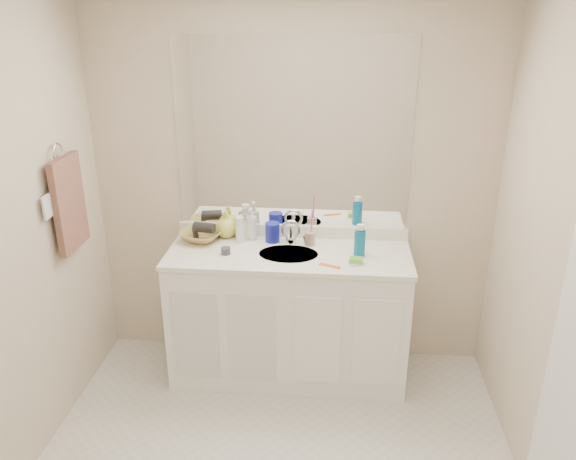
# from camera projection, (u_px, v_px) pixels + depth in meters

# --- Properties ---
(wall_back) EXTENTS (2.60, 0.02, 2.40)m
(wall_back) POSITION_uv_depth(u_px,v_px,m) (292.00, 190.00, 3.63)
(wall_back) COLOR beige
(wall_back) RESTS_ON floor
(vanity_cabinet) EXTENTS (1.50, 0.55, 0.85)m
(vanity_cabinet) POSITION_uv_depth(u_px,v_px,m) (289.00, 316.00, 3.66)
(vanity_cabinet) COLOR white
(vanity_cabinet) RESTS_ON floor
(countertop) EXTENTS (1.52, 0.57, 0.03)m
(countertop) POSITION_uv_depth(u_px,v_px,m) (289.00, 255.00, 3.50)
(countertop) COLOR white
(countertop) RESTS_ON vanity_cabinet
(backsplash) EXTENTS (1.52, 0.03, 0.08)m
(backsplash) POSITION_uv_depth(u_px,v_px,m) (292.00, 231.00, 3.72)
(backsplash) COLOR white
(backsplash) RESTS_ON countertop
(sink_basin) EXTENTS (0.37, 0.37, 0.02)m
(sink_basin) POSITION_uv_depth(u_px,v_px,m) (288.00, 255.00, 3.48)
(sink_basin) COLOR beige
(sink_basin) RESTS_ON countertop
(faucet) EXTENTS (0.02, 0.02, 0.11)m
(faucet) POSITION_uv_depth(u_px,v_px,m) (291.00, 235.00, 3.62)
(faucet) COLOR silver
(faucet) RESTS_ON countertop
(mirror) EXTENTS (1.48, 0.01, 1.20)m
(mirror) POSITION_uv_depth(u_px,v_px,m) (293.00, 135.00, 3.49)
(mirror) COLOR white
(mirror) RESTS_ON wall_back
(blue_mug) EXTENTS (0.11, 0.11, 0.13)m
(blue_mug) POSITION_uv_depth(u_px,v_px,m) (272.00, 232.00, 3.64)
(blue_mug) COLOR #161D99
(blue_mug) RESTS_ON countertop
(tan_cup) EXTENTS (0.08, 0.08, 0.09)m
(tan_cup) POSITION_uv_depth(u_px,v_px,m) (310.00, 239.00, 3.59)
(tan_cup) COLOR tan
(tan_cup) RESTS_ON countertop
(toothbrush) EXTENTS (0.01, 0.04, 0.18)m
(toothbrush) POSITION_uv_depth(u_px,v_px,m) (312.00, 223.00, 3.55)
(toothbrush) COLOR #FB42AF
(toothbrush) RESTS_ON tan_cup
(mouthwash_bottle) EXTENTS (0.07, 0.07, 0.16)m
(mouthwash_bottle) POSITION_uv_depth(u_px,v_px,m) (360.00, 243.00, 3.42)
(mouthwash_bottle) COLOR #0B668E
(mouthwash_bottle) RESTS_ON countertop
(soap_dish) EXTENTS (0.10, 0.09, 0.01)m
(soap_dish) POSITION_uv_depth(u_px,v_px,m) (356.00, 263.00, 3.34)
(soap_dish) COLOR white
(soap_dish) RESTS_ON countertop
(green_soap) EXTENTS (0.08, 0.06, 0.03)m
(green_soap) POSITION_uv_depth(u_px,v_px,m) (356.00, 260.00, 3.33)
(green_soap) COLOR #6DC02E
(green_soap) RESTS_ON soap_dish
(orange_comb) EXTENTS (0.13, 0.07, 0.01)m
(orange_comb) POSITION_uv_depth(u_px,v_px,m) (330.00, 266.00, 3.31)
(orange_comb) COLOR orange
(orange_comb) RESTS_ON countertop
(dark_jar) EXTENTS (0.07, 0.07, 0.04)m
(dark_jar) POSITION_uv_depth(u_px,v_px,m) (226.00, 251.00, 3.47)
(dark_jar) COLOR #38393F
(dark_jar) RESTS_ON countertop
(extra_white_bottle) EXTENTS (0.06, 0.06, 0.17)m
(extra_white_bottle) POSITION_uv_depth(u_px,v_px,m) (240.00, 230.00, 3.62)
(extra_white_bottle) COLOR white
(extra_white_bottle) RESTS_ON countertop
(soap_bottle_white) EXTENTS (0.09, 0.09, 0.21)m
(soap_bottle_white) POSITION_uv_depth(u_px,v_px,m) (251.00, 224.00, 3.67)
(soap_bottle_white) COLOR silver
(soap_bottle_white) RESTS_ON countertop
(soap_bottle_cream) EXTENTS (0.09, 0.10, 0.17)m
(soap_bottle_cream) POSITION_uv_depth(u_px,v_px,m) (241.00, 227.00, 3.67)
(soap_bottle_cream) COLOR beige
(soap_bottle_cream) RESTS_ON countertop
(soap_bottle_yellow) EXTENTS (0.18, 0.18, 0.18)m
(soap_bottle_yellow) POSITION_uv_depth(u_px,v_px,m) (226.00, 224.00, 3.70)
(soap_bottle_yellow) COLOR #DFDB57
(soap_bottle_yellow) RESTS_ON countertop
(wicker_basket) EXTENTS (0.32, 0.32, 0.07)m
(wicker_basket) POSITION_uv_depth(u_px,v_px,m) (202.00, 236.00, 3.67)
(wicker_basket) COLOR #9E8240
(wicker_basket) RESTS_ON countertop
(hair_dryer) EXTENTS (0.15, 0.09, 0.07)m
(hair_dryer) POSITION_uv_depth(u_px,v_px,m) (204.00, 227.00, 3.64)
(hair_dryer) COLOR black
(hair_dryer) RESTS_ON wicker_basket
(towel_ring) EXTENTS (0.01, 0.11, 0.11)m
(towel_ring) POSITION_uv_depth(u_px,v_px,m) (58.00, 152.00, 3.12)
(towel_ring) COLOR silver
(towel_ring) RESTS_ON wall_left
(hand_towel) EXTENTS (0.04, 0.32, 0.55)m
(hand_towel) POSITION_uv_depth(u_px,v_px,m) (69.00, 203.00, 3.23)
(hand_towel) COLOR brown
(hand_towel) RESTS_ON towel_ring
(switch_plate) EXTENTS (0.01, 0.08, 0.13)m
(switch_plate) POSITION_uv_depth(u_px,v_px,m) (47.00, 207.00, 3.03)
(switch_plate) COLOR white
(switch_plate) RESTS_ON wall_left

